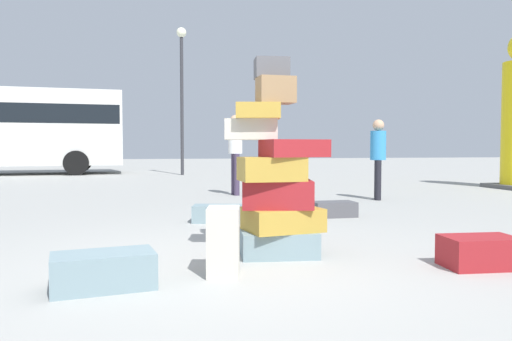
{
  "coord_description": "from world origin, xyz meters",
  "views": [
    {
      "loc": [
        -0.75,
        -4.1,
        1.02
      ],
      "look_at": [
        0.41,
        1.35,
        0.75
      ],
      "focal_mm": 34.53,
      "sensor_mm": 36.0,
      "label": 1
    }
  ],
  "objects_px": {
    "suitcase_slate_white_trunk": "(103,271)",
    "person_bearded_onlooker": "(235,147)",
    "suitcase_charcoal_behind_tower": "(334,209)",
    "lamp_post": "(182,77)",
    "suitcase_cream_foreground_far": "(223,241)",
    "suitcase_tower": "(276,184)",
    "suitcase_maroon_foreground_near": "(480,252)",
    "suitcase_slate_upright_blue": "(220,214)",
    "person_tourist_with_camera": "(378,152)"
  },
  "relations": [
    {
      "from": "suitcase_tower",
      "to": "suitcase_slate_white_trunk",
      "type": "height_order",
      "value": "suitcase_tower"
    },
    {
      "from": "suitcase_slate_upright_blue",
      "to": "suitcase_slate_white_trunk",
      "type": "bearing_deg",
      "value": -99.17
    },
    {
      "from": "person_bearded_onlooker",
      "to": "lamp_post",
      "type": "bearing_deg",
      "value": 179.18
    },
    {
      "from": "suitcase_tower",
      "to": "person_tourist_with_camera",
      "type": "bearing_deg",
      "value": 54.21
    },
    {
      "from": "suitcase_slate_upright_blue",
      "to": "suitcase_charcoal_behind_tower",
      "type": "xyz_separation_m",
      "value": [
        1.71,
        0.17,
        -0.01
      ]
    },
    {
      "from": "suitcase_cream_foreground_far",
      "to": "person_bearded_onlooker",
      "type": "distance_m",
      "value": 6.63
    },
    {
      "from": "lamp_post",
      "to": "suitcase_cream_foreground_far",
      "type": "bearing_deg",
      "value": -92.22
    },
    {
      "from": "suitcase_slate_white_trunk",
      "to": "suitcase_cream_foreground_far",
      "type": "distance_m",
      "value": 0.93
    },
    {
      "from": "suitcase_maroon_foreground_near",
      "to": "person_bearded_onlooker",
      "type": "distance_m",
      "value": 6.81
    },
    {
      "from": "person_bearded_onlooker",
      "to": "suitcase_slate_upright_blue",
      "type": "bearing_deg",
      "value": -18.19
    },
    {
      "from": "suitcase_slate_upright_blue",
      "to": "suitcase_charcoal_behind_tower",
      "type": "bearing_deg",
      "value": 19.52
    },
    {
      "from": "person_tourist_with_camera",
      "to": "suitcase_slate_white_trunk",
      "type": "bearing_deg",
      "value": -19.74
    },
    {
      "from": "suitcase_maroon_foreground_near",
      "to": "lamp_post",
      "type": "distance_m",
      "value": 15.15
    },
    {
      "from": "suitcase_slate_upright_blue",
      "to": "person_bearded_onlooker",
      "type": "height_order",
      "value": "person_bearded_onlooker"
    },
    {
      "from": "person_bearded_onlooker",
      "to": "suitcase_charcoal_behind_tower",
      "type": "bearing_deg",
      "value": 8.32
    },
    {
      "from": "suitcase_slate_upright_blue",
      "to": "suitcase_charcoal_behind_tower",
      "type": "height_order",
      "value": "suitcase_slate_upright_blue"
    },
    {
      "from": "suitcase_cream_foreground_far",
      "to": "suitcase_charcoal_behind_tower",
      "type": "bearing_deg",
      "value": 66.43
    },
    {
      "from": "suitcase_tower",
      "to": "person_bearded_onlooker",
      "type": "height_order",
      "value": "suitcase_tower"
    },
    {
      "from": "suitcase_slate_white_trunk",
      "to": "suitcase_charcoal_behind_tower",
      "type": "height_order",
      "value": "suitcase_slate_white_trunk"
    },
    {
      "from": "person_bearded_onlooker",
      "to": "person_tourist_with_camera",
      "type": "bearing_deg",
      "value": 54.23
    },
    {
      "from": "suitcase_tower",
      "to": "person_bearded_onlooker",
      "type": "distance_m",
      "value": 5.93
    },
    {
      "from": "suitcase_tower",
      "to": "person_bearded_onlooker",
      "type": "relative_size",
      "value": 1.09
    },
    {
      "from": "suitcase_charcoal_behind_tower",
      "to": "lamp_post",
      "type": "height_order",
      "value": "lamp_post"
    },
    {
      "from": "suitcase_slate_upright_blue",
      "to": "suitcase_charcoal_behind_tower",
      "type": "distance_m",
      "value": 1.72
    },
    {
      "from": "suitcase_charcoal_behind_tower",
      "to": "person_bearded_onlooker",
      "type": "relative_size",
      "value": 0.37
    },
    {
      "from": "suitcase_slate_white_trunk",
      "to": "suitcase_charcoal_behind_tower",
      "type": "bearing_deg",
      "value": 37.16
    },
    {
      "from": "suitcase_maroon_foreground_near",
      "to": "suitcase_tower",
      "type": "bearing_deg",
      "value": 157.58
    },
    {
      "from": "suitcase_slate_white_trunk",
      "to": "suitcase_maroon_foreground_near",
      "type": "height_order",
      "value": "suitcase_maroon_foreground_near"
    },
    {
      "from": "suitcase_cream_foreground_far",
      "to": "lamp_post",
      "type": "bearing_deg",
      "value": 99.17
    },
    {
      "from": "suitcase_slate_upright_blue",
      "to": "person_bearded_onlooker",
      "type": "distance_m",
      "value": 3.92
    },
    {
      "from": "suitcase_slate_upright_blue",
      "to": "person_bearded_onlooker",
      "type": "relative_size",
      "value": 0.42
    },
    {
      "from": "person_tourist_with_camera",
      "to": "lamp_post",
      "type": "xyz_separation_m",
      "value": [
        -3.18,
        9.48,
        2.65
      ]
    },
    {
      "from": "suitcase_cream_foreground_far",
      "to": "person_tourist_with_camera",
      "type": "distance_m",
      "value": 6.26
    },
    {
      "from": "suitcase_tower",
      "to": "lamp_post",
      "type": "relative_size",
      "value": 0.35
    },
    {
      "from": "suitcase_maroon_foreground_near",
      "to": "lamp_post",
      "type": "xyz_separation_m",
      "value": [
        -1.6,
        14.66,
        3.45
      ]
    },
    {
      "from": "suitcase_cream_foreground_far",
      "to": "person_bearded_onlooker",
      "type": "relative_size",
      "value": 0.32
    },
    {
      "from": "suitcase_tower",
      "to": "suitcase_slate_upright_blue",
      "type": "xyz_separation_m",
      "value": [
        -0.23,
        2.17,
        -0.56
      ]
    },
    {
      "from": "person_bearded_onlooker",
      "to": "lamp_post",
      "type": "distance_m",
      "value": 8.4
    },
    {
      "from": "suitcase_charcoal_behind_tower",
      "to": "suitcase_cream_foreground_far",
      "type": "xyz_separation_m",
      "value": [
        -2.05,
        -2.94,
        0.16
      ]
    },
    {
      "from": "suitcase_slate_white_trunk",
      "to": "lamp_post",
      "type": "xyz_separation_m",
      "value": [
        1.46,
        14.65,
        3.45
      ]
    },
    {
      "from": "suitcase_maroon_foreground_near",
      "to": "suitcase_cream_foreground_far",
      "type": "height_order",
      "value": "suitcase_cream_foreground_far"
    },
    {
      "from": "suitcase_charcoal_behind_tower",
      "to": "lamp_post",
      "type": "xyz_separation_m",
      "value": [
        -1.49,
        11.52,
        3.47
      ]
    },
    {
      "from": "suitcase_maroon_foreground_near",
      "to": "lamp_post",
      "type": "relative_size",
      "value": 0.11
    },
    {
      "from": "person_bearded_onlooker",
      "to": "person_tourist_with_camera",
      "type": "distance_m",
      "value": 2.96
    },
    {
      "from": "suitcase_slate_upright_blue",
      "to": "person_tourist_with_camera",
      "type": "height_order",
      "value": "person_tourist_with_camera"
    },
    {
      "from": "suitcase_slate_white_trunk",
      "to": "person_bearded_onlooker",
      "type": "xyz_separation_m",
      "value": [
        2.09,
        6.67,
        0.89
      ]
    },
    {
      "from": "suitcase_maroon_foreground_near",
      "to": "suitcase_charcoal_behind_tower",
      "type": "bearing_deg",
      "value": 96.36
    },
    {
      "from": "suitcase_slate_upright_blue",
      "to": "lamp_post",
      "type": "height_order",
      "value": "lamp_post"
    },
    {
      "from": "person_bearded_onlooker",
      "to": "person_tourist_with_camera",
      "type": "relative_size",
      "value": 1.1
    },
    {
      "from": "person_tourist_with_camera",
      "to": "lamp_post",
      "type": "relative_size",
      "value": 0.29
    }
  ]
}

